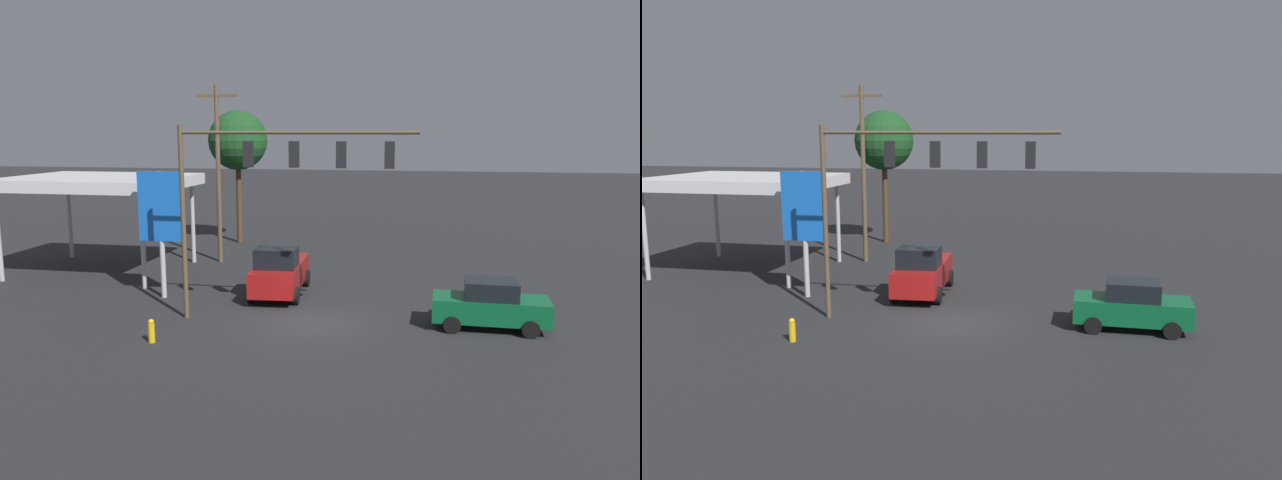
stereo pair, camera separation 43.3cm
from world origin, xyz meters
The scene contains 9 objects.
ground_plane centered at (0.00, 0.00, 0.00)m, with size 200.00×200.00×0.00m, color #262628.
traffic_signal_assembly centered at (1.48, 0.30, 6.00)m, with size 9.40×0.43×7.83m.
utility_pole centered at (7.61, -10.64, 5.37)m, with size 2.40×0.26×10.17m.
gas_station_canopy centered at (13.05, -7.11, 4.83)m, with size 9.09×7.53×5.20m.
price_sign centered at (7.44, -2.51, 4.00)m, with size 2.06×0.27×5.80m.
sedan_waiting centered at (-7.00, -0.56, 0.95)m, with size 4.43×2.12×1.93m.
pickup_parked centered at (2.28, -3.92, 1.11)m, with size 2.54×5.33×2.40m.
street_tree centered at (8.53, -17.13, 6.94)m, with size 3.99×3.99×8.98m.
fire_hydrant centered at (5.20, 3.44, 0.44)m, with size 0.24×0.24×0.88m.
Camera 1 is at (-4.88, 23.60, 7.56)m, focal length 35.00 mm.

